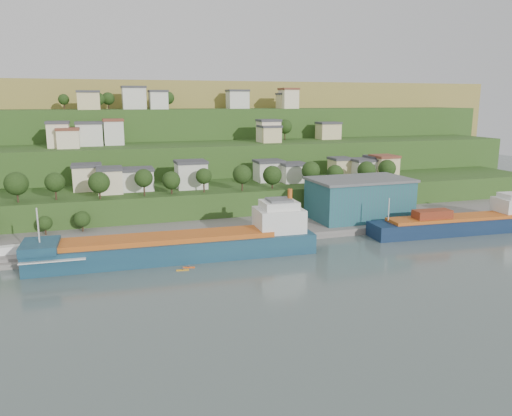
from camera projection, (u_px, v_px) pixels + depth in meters
name	position (u px, v px, depth m)	size (l,w,h in m)	color
ground	(247.00, 264.00, 120.32)	(500.00, 500.00, 0.00)	#42504E
quay	(283.00, 230.00, 152.38)	(220.00, 26.00, 4.00)	slate
pebble_beach	(11.00, 259.00, 124.24)	(40.00, 18.00, 2.40)	slate
hillside	(159.00, 171.00, 277.23)	(360.00, 210.65, 96.00)	#284719
cargo_ship_near	(186.00, 247.00, 124.43)	(70.62, 13.66, 18.06)	#13324A
cargo_ship_far	(463.00, 224.00, 149.14)	(55.47, 12.35, 14.95)	#0D1E39
warehouse	(359.00, 198.00, 157.72)	(31.32, 19.53, 12.80)	#1F5B5F
caravan	(13.00, 251.00, 121.84)	(5.93, 2.47, 2.77)	white
dinghy	(45.00, 253.00, 124.05)	(3.73, 1.40, 0.75)	silver
kayak_orange	(189.00, 267.00, 117.53)	(2.85, 1.22, 0.71)	#FF5C16
kayak_yellow	(183.00, 270.00, 115.69)	(2.97, 0.83, 0.73)	orange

